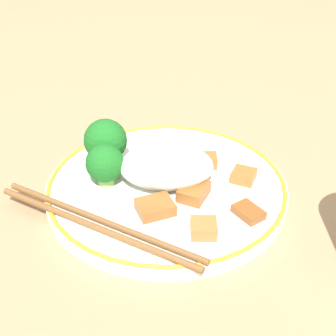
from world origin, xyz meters
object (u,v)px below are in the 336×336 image
at_px(broccoli_back_left, 107,141).
at_px(chopsticks, 99,223).
at_px(broccoli_back_center, 107,162).
at_px(plate, 168,187).

xyz_separation_m(broccoli_back_left, chopsticks, (-0.00, 0.11, -0.03)).
height_order(broccoli_back_left, broccoli_back_center, broccoli_back_left).
xyz_separation_m(broccoli_back_center, chopsticks, (0.00, 0.08, -0.02)).
distance_m(broccoli_back_left, broccoli_back_center, 0.04).
xyz_separation_m(broccoli_back_left, broccoli_back_center, (-0.00, 0.03, -0.01)).
distance_m(broccoli_back_left, chopsticks, 0.11).
xyz_separation_m(plate, chopsticks, (0.07, 0.07, 0.01)).
distance_m(plate, broccoli_back_center, 0.07).
bearing_deg(plate, chopsticks, 47.13).
height_order(plate, broccoli_back_left, broccoli_back_left).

